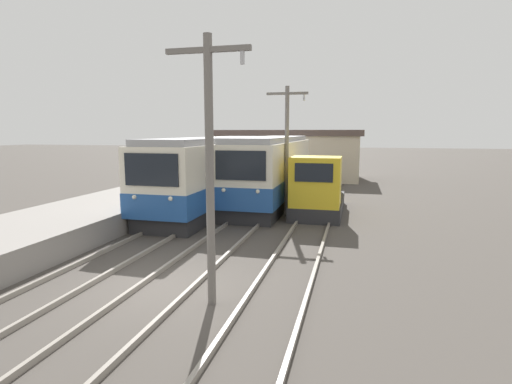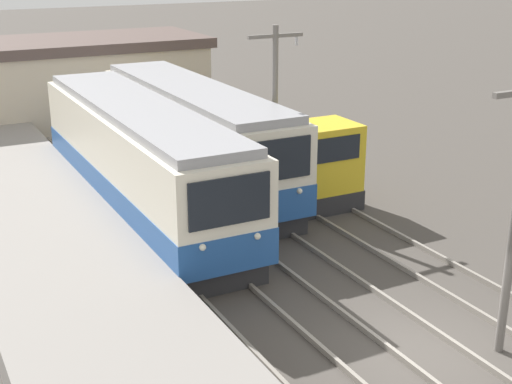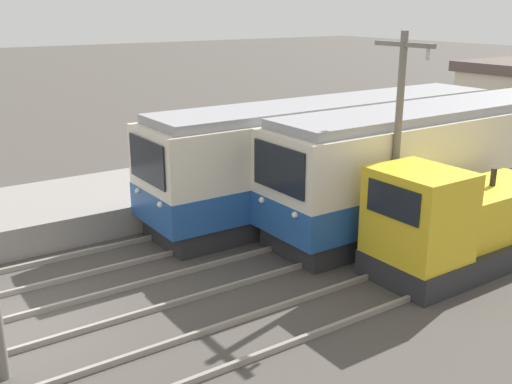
{
  "view_description": "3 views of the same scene",
  "coord_description": "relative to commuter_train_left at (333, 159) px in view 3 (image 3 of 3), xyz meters",
  "views": [
    {
      "loc": [
        4.98,
        -9.36,
        4.14
      ],
      "look_at": [
        0.97,
        6.65,
        1.64
      ],
      "focal_mm": 28.0,
      "sensor_mm": 36.0,
      "label": 1
    },
    {
      "loc": [
        -9.73,
        -10.63,
        8.68
      ],
      "look_at": [
        -0.38,
        7.25,
        1.72
      ],
      "focal_mm": 50.0,
      "sensor_mm": 36.0,
      "label": 2
    },
    {
      "loc": [
        12.71,
        -2.28,
        6.89
      ],
      "look_at": [
        -1.1,
        7.12,
        1.69
      ],
      "focal_mm": 42.0,
      "sensor_mm": 36.0,
      "label": 3
    }
  ],
  "objects": [
    {
      "name": "ground_plane",
      "position": [
        2.6,
        -11.38,
        -1.77
      ],
      "size": [
        200.0,
        200.0,
        0.0
      ],
      "primitive_type": "plane",
      "color": "#47423D"
    },
    {
      "name": "track_center",
      "position": [
        2.8,
        -11.38,
        -1.7
      ],
      "size": [
        1.54,
        60.0,
        0.14
      ],
      "color": "gray",
      "rests_on": "ground"
    },
    {
      "name": "commuter_train_left",
      "position": [
        0.0,
        0.0,
        0.0
      ],
      "size": [
        2.84,
        14.07,
        3.84
      ],
      "color": "#28282B",
      "rests_on": "ground"
    },
    {
      "name": "commuter_train_center",
      "position": [
        2.8,
        2.04,
        0.01
      ],
      "size": [
        2.84,
        13.01,
        3.86
      ],
      "color": "#28282B",
      "rests_on": "ground"
    },
    {
      "name": "shunting_locomotive",
      "position": [
        5.8,
        -0.5,
        -0.57
      ],
      "size": [
        2.4,
        6.03,
        3.0
      ],
      "color": "#28282B",
      "rests_on": "ground"
    },
    {
      "name": "catenary_mast_mid",
      "position": [
        4.31,
        -1.53,
        1.68
      ],
      "size": [
        2.0,
        0.2,
        6.29
      ],
      "color": "slate",
      "rests_on": "ground"
    }
  ]
}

